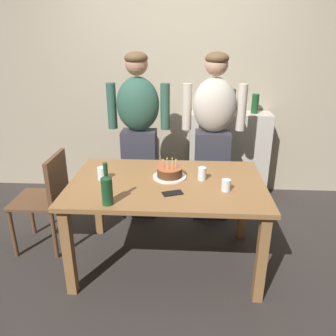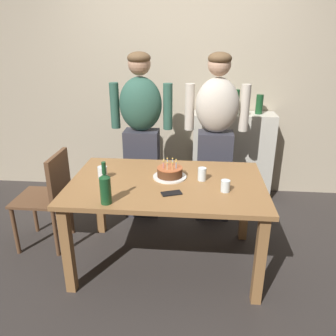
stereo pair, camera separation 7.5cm
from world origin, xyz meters
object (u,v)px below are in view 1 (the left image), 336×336
at_px(cell_phone, 173,193).
at_px(person_woman_cardigan, 213,136).
at_px(water_glass_side, 202,174).
at_px(water_glass_far, 102,173).
at_px(person_man_bearded, 139,135).
at_px(water_glass_near, 226,185).
at_px(dining_chair, 48,194).
at_px(wine_bottle, 107,188).
at_px(birthday_cake, 170,173).

distance_m(cell_phone, person_woman_cardigan, 1.09).
bearing_deg(person_woman_cardigan, water_glass_side, 80.18).
distance_m(water_glass_far, person_woman_cardigan, 1.21).
height_order(water_glass_side, person_woman_cardigan, person_woman_cardigan).
distance_m(cell_phone, person_man_bearded, 1.10).
xyz_separation_m(water_glass_near, person_woman_cardigan, (-0.04, 0.95, 0.09)).
bearing_deg(water_glass_far, dining_chair, 163.79).
xyz_separation_m(water_glass_side, wine_bottle, (-0.64, -0.45, 0.06)).
relative_size(water_glass_far, cell_phone, 0.68).
bearing_deg(water_glass_far, person_man_bearded, 77.15).
height_order(birthday_cake, person_man_bearded, person_man_bearded).
relative_size(cell_phone, dining_chair, 0.17).
bearing_deg(person_woman_cardigan, water_glass_near, 92.17).
relative_size(birthday_cake, water_glass_near, 3.11).
xyz_separation_m(birthday_cake, person_man_bearded, (-0.34, 0.73, 0.09)).
distance_m(birthday_cake, wine_bottle, 0.62).
bearing_deg(dining_chair, person_woman_cardigan, 113.90).
distance_m(birthday_cake, person_woman_cardigan, 0.83).
relative_size(water_glass_far, wine_bottle, 0.33).
bearing_deg(water_glass_side, person_woman_cardigan, 80.18).
xyz_separation_m(person_man_bearded, person_woman_cardigan, (0.73, 0.00, 0.00)).
distance_m(water_glass_near, dining_chair, 1.53).
relative_size(person_man_bearded, dining_chair, 1.90).
bearing_deg(water_glass_near, dining_chair, 168.24).
relative_size(water_glass_far, person_man_bearded, 0.06).
height_order(birthday_cake, cell_phone, birthday_cake).
bearing_deg(water_glass_near, cell_phone, -168.93).
bearing_deg(dining_chair, birthday_cake, 85.14).
bearing_deg(person_woman_cardigan, cell_phone, 71.18).
xyz_separation_m(water_glass_near, water_glass_far, (-0.95, 0.15, 0.01)).
xyz_separation_m(water_glass_far, person_woman_cardigan, (0.91, 0.79, 0.08)).
bearing_deg(water_glass_side, cell_phone, -129.48).
bearing_deg(wine_bottle, person_woman_cardigan, 57.29).
distance_m(water_glass_near, person_man_bearded, 1.22).
bearing_deg(water_glass_near, water_glass_side, 131.58).
bearing_deg(cell_phone, dining_chair, 139.76).
bearing_deg(birthday_cake, person_man_bearded, 115.27).
height_order(person_man_bearded, person_woman_cardigan, same).
height_order(water_glass_side, cell_phone, water_glass_side).
bearing_deg(dining_chair, water_glass_side, 84.80).
relative_size(birthday_cake, dining_chair, 0.31).
relative_size(water_glass_side, wine_bottle, 0.34).
xyz_separation_m(birthday_cake, person_woman_cardigan, (0.39, 0.73, 0.09)).
relative_size(cell_phone, person_man_bearded, 0.09).
height_order(birthday_cake, wine_bottle, wine_bottle).
relative_size(water_glass_near, water_glass_far, 0.87).
bearing_deg(dining_chair, wine_bottle, 49.82).
xyz_separation_m(water_glass_far, wine_bottle, (0.14, -0.41, 0.07)).
distance_m(birthday_cake, dining_chair, 1.09).
height_order(water_glass_far, person_woman_cardigan, person_woman_cardigan).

